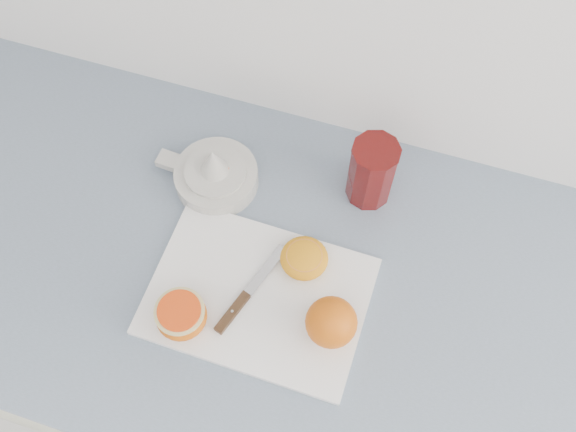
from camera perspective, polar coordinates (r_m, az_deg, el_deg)
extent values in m
cube|color=silver|center=(1.46, -2.78, -11.35)|extent=(2.21, 0.60, 0.86)
cube|color=#7C8DA7|center=(1.04, -3.84, -4.49)|extent=(2.27, 0.64, 0.03)
cube|color=white|center=(0.99, -2.67, -7.13)|extent=(0.33, 0.24, 0.01)
sphere|color=orange|center=(0.94, 3.87, -9.41)|extent=(0.08, 0.08, 0.08)
ellipsoid|color=orange|center=(0.97, -9.44, -8.77)|extent=(0.08, 0.08, 0.04)
cylinder|color=#D8D286|center=(0.95, -9.64, -8.34)|extent=(0.07, 0.07, 0.00)
cylinder|color=#F4531D|center=(0.94, -9.67, -8.29)|extent=(0.06, 0.06, 0.00)
ellipsoid|color=orange|center=(0.99, 1.45, -3.77)|extent=(0.08, 0.08, 0.03)
cylinder|color=orange|center=(0.98, 1.46, -3.55)|extent=(0.06, 0.06, 0.00)
cube|color=#442C19|center=(0.98, -4.96, -8.53)|extent=(0.04, 0.07, 0.01)
cube|color=#B7B7BC|center=(1.00, -2.01, -4.80)|extent=(0.04, 0.10, 0.00)
cylinder|color=#B7B7BC|center=(0.98, -4.96, -8.53)|extent=(0.00, 0.00, 0.01)
cylinder|color=silver|center=(1.08, -6.38, 3.45)|extent=(0.14, 0.14, 0.03)
cylinder|color=silver|center=(1.06, -6.49, 4.03)|extent=(0.10, 0.10, 0.01)
cone|color=silver|center=(1.04, -6.65, 4.88)|extent=(0.05, 0.05, 0.05)
cube|color=silver|center=(1.11, -10.37, 4.80)|extent=(0.05, 0.03, 0.01)
ellipsoid|color=#EA5411|center=(1.05, -6.08, 3.68)|extent=(0.01, 0.01, 0.00)
ellipsoid|color=#EA5411|center=(1.07, -6.88, 4.91)|extent=(0.01, 0.01, 0.00)
ellipsoid|color=#EA5411|center=(1.05, -6.93, 3.61)|extent=(0.01, 0.01, 0.00)
ellipsoid|color=#EA5411|center=(1.06, -5.45, 4.23)|extent=(0.01, 0.01, 0.00)
cylinder|color=#5A0D0C|center=(1.04, 7.46, 3.86)|extent=(0.08, 0.08, 0.12)
cylinder|color=#F0400E|center=(1.08, 7.17, 2.55)|extent=(0.06, 0.06, 0.02)
cylinder|color=#5A0D0C|center=(0.98, 7.88, 5.78)|extent=(0.08, 0.08, 0.00)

